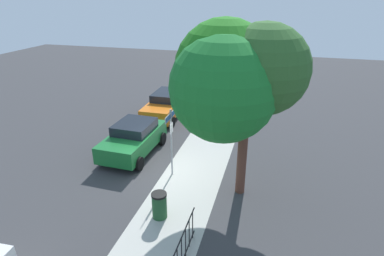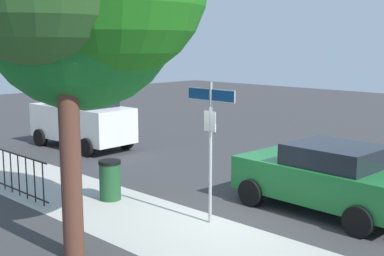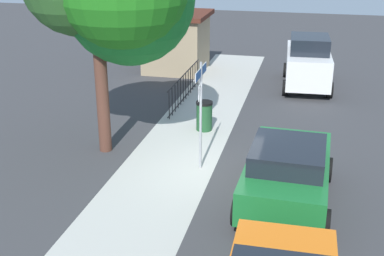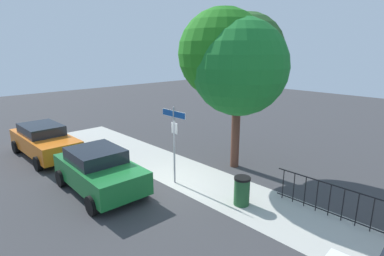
{
  "view_description": "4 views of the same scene",
  "coord_description": "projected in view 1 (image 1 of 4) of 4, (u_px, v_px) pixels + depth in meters",
  "views": [
    {
      "loc": [
        11.51,
        4.41,
        7.39
      ],
      "look_at": [
        -0.01,
        1.25,
        2.22
      ],
      "focal_mm": 29.64,
      "sensor_mm": 36.0,
      "label": 1
    },
    {
      "loc": [
        -6.91,
        8.21,
        3.8
      ],
      "look_at": [
        0.03,
        1.11,
        2.16
      ],
      "focal_mm": 48.11,
      "sensor_mm": 36.0,
      "label": 2
    },
    {
      "loc": [
        -12.33,
        -2.33,
        6.17
      ],
      "look_at": [
        -0.71,
        0.43,
        1.52
      ],
      "focal_mm": 47.53,
      "sensor_mm": 36.0,
      "label": 3
    },
    {
      "loc": [
        8.5,
        -6.62,
        5.04
      ],
      "look_at": [
        0.72,
        0.82,
        2.23
      ],
      "focal_mm": 28.14,
      "sensor_mm": 36.0,
      "label": 4
    }
  ],
  "objects": [
    {
      "name": "shade_tree",
      "position": [
        233.0,
        77.0,
        10.77
      ],
      "size": [
        4.35,
        4.67,
        6.65
      ],
      "color": "#543226",
      "rests_on": "ground_plane"
    },
    {
      "name": "ground_plane",
      "position": [
        165.0,
        171.0,
        14.2
      ],
      "size": [
        60.0,
        60.0,
        0.0
      ],
      "primitive_type": "plane",
      "color": "#38383A"
    },
    {
      "name": "car_green",
      "position": [
        134.0,
        138.0,
        15.42
      ],
      "size": [
        4.09,
        2.22,
        1.57
      ],
      "rotation": [
        0.0,
        0.0,
        -0.03
      ],
      "color": "#1A692E",
      "rests_on": "ground_plane"
    },
    {
      "name": "trash_bin",
      "position": [
        159.0,
        205.0,
        11.1
      ],
      "size": [
        0.55,
        0.55,
        0.98
      ],
      "color": "#1E4C28",
      "rests_on": "ground_plane"
    },
    {
      "name": "car_orange",
      "position": [
        166.0,
        104.0,
        20.1
      ],
      "size": [
        4.72,
        2.05,
        1.55
      ],
      "rotation": [
        0.0,
        0.0,
        0.01
      ],
      "color": "orange",
      "rests_on": "ground_plane"
    },
    {
      "name": "street_sign",
      "position": [
        171.0,
        130.0,
        13.11
      ],
      "size": [
        1.29,
        0.07,
        3.01
      ],
      "color": "#9EA0A5",
      "rests_on": "ground_plane"
    },
    {
      "name": "sidewalk_strip",
      "position": [
        179.0,
        201.0,
        12.11
      ],
      "size": [
        24.0,
        2.6,
        0.0
      ],
      "primitive_type": "cube",
      "color": "#AFAEA5",
      "rests_on": "ground_plane"
    }
  ]
}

